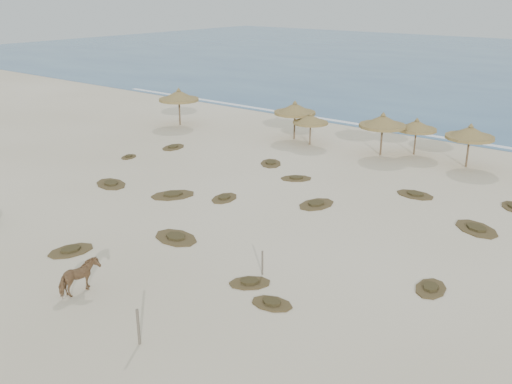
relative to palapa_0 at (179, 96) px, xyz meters
The scene contains 26 objects.
ground 24.14m from the palapa_0, 43.08° to the right, with size 160.00×160.00×0.00m, color beige.
foam_line 20.14m from the palapa_0, 28.68° to the left, with size 70.00×0.60×0.01m, color white.
palapa_0 is the anchor object (origin of this frame).
palapa_1 10.58m from the palapa_0, 11.67° to the left, with size 3.82×3.82×2.99m.
palapa_2 12.38m from the palapa_0, ahead, with size 3.28×3.28×2.44m.
palapa_3 17.81m from the palapa_0, ahead, with size 4.11×4.11×3.04m.
palapa_4 19.82m from the palapa_0, 11.02° to the left, with size 2.95×2.95×2.62m.
palapa_5 23.56m from the palapa_0, ahead, with size 3.90×3.90×2.91m.
horse 28.55m from the palapa_0, 51.92° to the right, with size 0.72×1.59×1.34m, color olive.
fence_post_near 31.96m from the palapa_0, 46.69° to the right, with size 0.10×0.10×1.30m, color #68604E.
fence_post_far 27.87m from the palapa_0, 37.44° to the right, with size 0.08×0.08×1.05m, color #68604E.
scrub_0 16.03m from the palapa_0, 59.23° to the right, with size 2.72×2.15×0.16m.
scrub_1 17.88m from the palapa_0, 45.61° to the right, with size 2.69×2.97×0.16m.
scrub_2 18.89m from the palapa_0, 36.85° to the right, with size 1.53×2.06×0.16m.
scrub_3 21.56m from the palapa_0, 24.45° to the right, with size 1.81×2.47×0.16m.
scrub_4 31.26m from the palapa_0, 26.31° to the right, with size 1.41×1.91×0.16m.
scrub_5 28.30m from the palapa_0, 14.04° to the right, with size 2.93×2.67×0.16m.
scrub_6 7.80m from the palapa_0, 48.14° to the right, with size 1.77×2.31×0.16m.
scrub_7 23.52m from the palapa_0, 10.15° to the right, with size 2.22×1.49×0.16m.
scrub_8 10.47m from the palapa_0, 64.49° to the right, with size 1.31×1.59×0.16m.
scrub_9 23.72m from the palapa_0, 44.80° to the right, with size 2.53×1.76×0.16m.
scrub_11 25.00m from the palapa_0, 55.46° to the right, with size 1.78×2.30×0.16m.
scrub_12 28.55m from the palapa_0, 38.81° to the right, with size 1.95×1.95×0.16m.
scrub_13 13.90m from the palapa_0, 18.42° to the right, with size 2.34×2.47×0.16m.
scrub_14 17.32m from the palapa_0, 20.07° to the right, with size 2.25×2.17×0.16m.
scrub_15 30.26m from the palapa_0, 37.92° to the right, with size 1.79×1.36×0.16m.
Camera 1 is at (17.24, -16.88, 11.00)m, focal length 40.00 mm.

